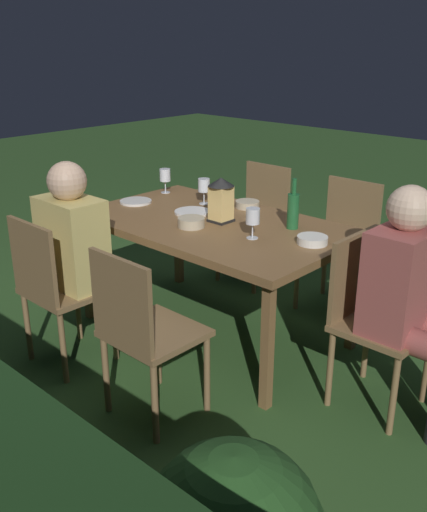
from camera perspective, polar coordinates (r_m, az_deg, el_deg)
ground_plane at (r=3.72m, az=-0.00°, el=-7.39°), size 16.00×16.00×0.00m
dining_table at (r=3.46m, az=-0.00°, el=2.55°), size 1.62×0.96×0.73m
chair_head_near at (r=2.96m, az=15.24°, el=-5.43°), size 0.40×0.42×0.87m
person_in_rust at (r=2.83m, az=19.00°, el=-3.76°), size 0.48×0.38×1.15m
chair_side_left_b at (r=4.37m, az=4.32°, el=3.79°), size 0.42×0.40×0.87m
chair_side_left_a at (r=3.98m, az=12.52°, el=1.63°), size 0.42×0.40×0.87m
chair_side_right_a at (r=2.73m, az=-6.96°, el=-7.10°), size 0.42×0.40×0.87m
chair_side_right_b at (r=3.28m, az=-15.28°, el=-2.83°), size 0.42×0.40×0.87m
person_in_mustard at (r=3.32m, az=-12.69°, el=0.53°), size 0.38×0.47×1.15m
lantern_centerpiece at (r=3.40m, az=0.74°, el=5.79°), size 0.15×0.15×0.27m
green_bottle_on_table at (r=3.32m, az=7.83°, el=4.51°), size 0.07×0.07×0.29m
wine_glass_a at (r=3.78m, az=-0.95°, el=6.85°), size 0.08×0.08×0.17m
wine_glass_b at (r=4.08m, az=-4.79°, el=7.82°), size 0.08×0.08×0.17m
wine_glass_c at (r=3.12m, az=3.88°, el=3.79°), size 0.08×0.08×0.17m
plate_a at (r=3.61m, az=-2.11°, el=4.35°), size 0.22×0.22×0.01m
plate_b at (r=3.88m, az=-7.65°, el=5.33°), size 0.21×0.21×0.01m
bowl_olives at (r=3.10m, az=9.69°, el=1.59°), size 0.16×0.16×0.04m
bowl_bread at (r=3.34m, az=-2.20°, el=3.36°), size 0.16×0.16×0.05m
bowl_salad at (r=3.73m, az=3.36°, el=5.12°), size 0.15×0.15×0.04m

